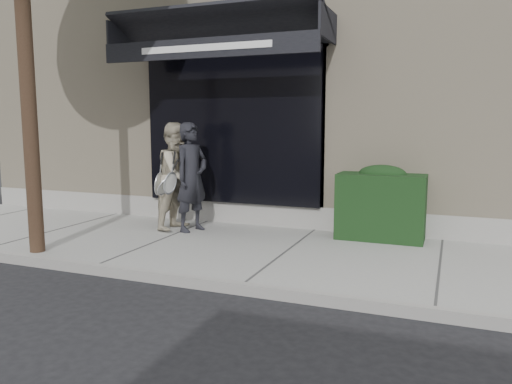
% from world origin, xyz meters
% --- Properties ---
extents(ground, '(80.00, 80.00, 0.00)m').
position_xyz_m(ground, '(0.00, 0.00, 0.00)').
color(ground, black).
rests_on(ground, ground).
extents(sidewalk, '(20.00, 3.00, 0.12)m').
position_xyz_m(sidewalk, '(0.00, 0.00, 0.06)').
color(sidewalk, gray).
rests_on(sidewalk, ground).
extents(curb, '(20.00, 0.10, 0.14)m').
position_xyz_m(curb, '(0.00, -1.55, 0.07)').
color(curb, gray).
rests_on(curb, ground).
extents(building_facade, '(14.30, 8.04, 5.64)m').
position_xyz_m(building_facade, '(-0.01, 4.96, 2.74)').
color(building_facade, '#C6B597').
rests_on(building_facade, ground).
extents(hedge, '(1.30, 0.70, 1.14)m').
position_xyz_m(hedge, '(1.10, 1.25, 0.66)').
color(hedge, black).
rests_on(hedge, sidewalk).
extents(pedestrian_front, '(0.74, 0.86, 1.78)m').
position_xyz_m(pedestrian_front, '(-1.86, 0.68, 1.01)').
color(pedestrian_front, black).
rests_on(pedestrian_front, sidewalk).
extents(pedestrian_back, '(0.71, 0.89, 1.77)m').
position_xyz_m(pedestrian_back, '(-2.16, 0.75, 1.01)').
color(pedestrian_back, '#B3A88F').
rests_on(pedestrian_back, sidewalk).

